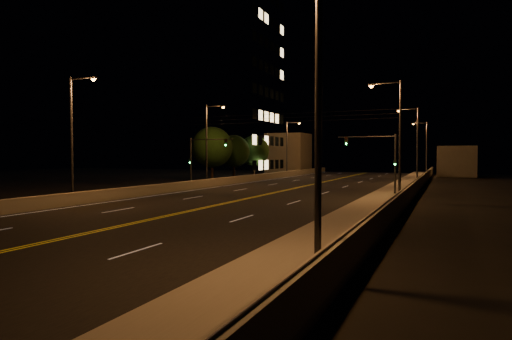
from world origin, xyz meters
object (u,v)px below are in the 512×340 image
at_px(traffic_signal_right, 382,156).
at_px(traffic_signal_left, 199,156).
at_px(streetlight_2, 415,140).
at_px(streetlight_3, 425,145).
at_px(streetlight_0, 309,93).
at_px(streetlight_4, 74,131).
at_px(streetlight_6, 288,145).
at_px(tree_0, 212,147).
at_px(tree_1, 234,151).
at_px(tree_2, 254,151).
at_px(streetlight_5, 209,140).
at_px(streetlight_1, 397,132).
at_px(building_tower, 207,86).

relative_size(traffic_signal_right, traffic_signal_left, 1.00).
height_order(streetlight_2, streetlight_3, same).
height_order(streetlight_0, streetlight_4, same).
xyz_separation_m(streetlight_6, traffic_signal_left, (1.20, -30.86, -1.87)).
relative_size(streetlight_6, tree_0, 1.26).
height_order(traffic_signal_right, tree_1, tree_1).
distance_m(traffic_signal_right, tree_2, 35.78).
relative_size(streetlight_5, streetlight_6, 1.00).
height_order(streetlight_4, tree_0, streetlight_4).
bearing_deg(streetlight_2, streetlight_1, -90.00).
bearing_deg(tree_1, traffic_signal_left, -72.58).
height_order(traffic_signal_left, building_tower, building_tower).
distance_m(streetlight_0, tree_1, 54.33).
bearing_deg(building_tower, streetlight_3, 18.77).
bearing_deg(traffic_signal_right, traffic_signal_left, 180.00).
relative_size(streetlight_4, traffic_signal_left, 1.71).
bearing_deg(streetlight_1, streetlight_4, -152.51).
bearing_deg(streetlight_4, tree_0, 98.03).
bearing_deg(streetlight_5, streetlight_1, -20.83).
distance_m(streetlight_1, building_tower, 49.69).
distance_m(streetlight_3, streetlight_6, 23.53).
distance_m(streetlight_0, streetlight_5, 37.58).
relative_size(streetlight_1, tree_0, 1.26).
distance_m(streetlight_2, tree_2, 27.75).
height_order(streetlight_2, tree_1, streetlight_2).
relative_size(streetlight_0, streetlight_6, 1.00).
height_order(streetlight_4, traffic_signal_right, streetlight_4).
distance_m(streetlight_2, streetlight_5, 24.75).
xyz_separation_m(streetlight_3, streetlight_5, (-21.45, -36.60, 0.00)).
bearing_deg(traffic_signal_right, streetlight_1, -69.25).
bearing_deg(streetlight_4, traffic_signal_left, 85.54).
distance_m(streetlight_3, tree_2, 29.54).
bearing_deg(traffic_signal_left, streetlight_1, -11.79).
height_order(streetlight_1, tree_1, streetlight_1).
bearing_deg(streetlight_0, tree_2, 115.92).
bearing_deg(streetlight_6, tree_0, -100.80).
height_order(traffic_signal_right, traffic_signal_left, same).
distance_m(streetlight_0, tree_0, 45.71).
bearing_deg(traffic_signal_right, streetlight_3, 87.74).
bearing_deg(tree_0, streetlight_4, -81.97).
distance_m(streetlight_0, traffic_signal_left, 33.74).
xyz_separation_m(streetlight_0, building_tower, (-35.99, 55.22, 10.74)).
xyz_separation_m(tree_0, tree_2, (-0.66, 15.08, -0.33)).
relative_size(streetlight_1, streetlight_2, 1.00).
distance_m(streetlight_4, tree_2, 41.92).
height_order(streetlight_0, streetlight_6, same).
relative_size(streetlight_3, tree_1, 1.39).
height_order(streetlight_3, tree_1, streetlight_3).
distance_m(streetlight_2, traffic_signal_right, 16.45).
bearing_deg(building_tower, streetlight_6, 10.01).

